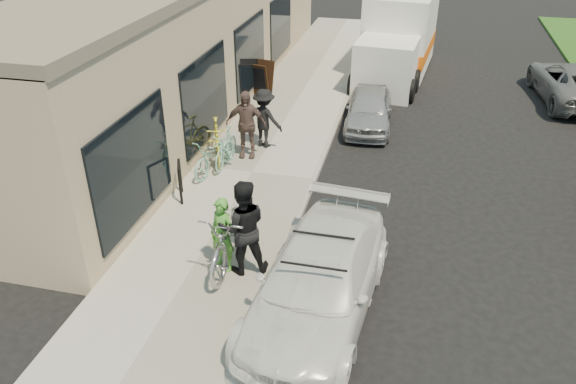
{
  "coord_description": "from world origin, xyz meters",
  "views": [
    {
      "loc": [
        1.68,
        -8.77,
        6.62
      ],
      "look_at": [
        -0.54,
        0.69,
        1.05
      ],
      "focal_mm": 35.0,
      "sensor_mm": 36.0,
      "label": 1
    }
  ],
  "objects_px": {
    "sandwich_board": "(261,78)",
    "cruiser_bike_c": "(217,141)",
    "moving_truck": "(398,39)",
    "sedan_white": "(318,282)",
    "far_car_gray": "(573,82)",
    "man_standing": "(243,227)",
    "bystander_a": "(264,118)",
    "cruiser_bike_b": "(215,155)",
    "woman_rider": "(223,235)",
    "bystander_b": "(246,124)",
    "tandem_bike": "(233,233)",
    "sedan_silver": "(369,109)",
    "bike_rack": "(180,177)",
    "cruiser_bike_a": "(226,148)"
  },
  "relations": [
    {
      "from": "bike_rack",
      "to": "woman_rider",
      "type": "height_order",
      "value": "woman_rider"
    },
    {
      "from": "tandem_bike",
      "to": "man_standing",
      "type": "height_order",
      "value": "man_standing"
    },
    {
      "from": "sedan_white",
      "to": "bystander_a",
      "type": "height_order",
      "value": "bystander_a"
    },
    {
      "from": "woman_rider",
      "to": "cruiser_bike_b",
      "type": "xyz_separation_m",
      "value": [
        -1.47,
        3.66,
        -0.28
      ]
    },
    {
      "from": "far_car_gray",
      "to": "man_standing",
      "type": "bearing_deg",
      "value": 50.06
    },
    {
      "from": "sedan_white",
      "to": "cruiser_bike_a",
      "type": "distance_m",
      "value": 5.74
    },
    {
      "from": "sedan_silver",
      "to": "cruiser_bike_b",
      "type": "xyz_separation_m",
      "value": [
        -3.33,
        -4.03,
        0.05
      ]
    },
    {
      "from": "far_car_gray",
      "to": "cruiser_bike_c",
      "type": "distance_m",
      "value": 12.06
    },
    {
      "from": "far_car_gray",
      "to": "sandwich_board",
      "type": "bearing_deg",
      "value": 6.71
    },
    {
      "from": "bike_rack",
      "to": "sedan_white",
      "type": "distance_m",
      "value": 4.68
    },
    {
      "from": "woman_rider",
      "to": "cruiser_bike_c",
      "type": "height_order",
      "value": "woman_rider"
    },
    {
      "from": "sandwich_board",
      "to": "man_standing",
      "type": "height_order",
      "value": "man_standing"
    },
    {
      "from": "bike_rack",
      "to": "bystander_a",
      "type": "xyz_separation_m",
      "value": [
        1.1,
        3.12,
        0.27
      ]
    },
    {
      "from": "sedan_silver",
      "to": "woman_rider",
      "type": "height_order",
      "value": "woman_rider"
    },
    {
      "from": "sedan_white",
      "to": "moving_truck",
      "type": "bearing_deg",
      "value": 93.76
    },
    {
      "from": "sandwich_board",
      "to": "tandem_bike",
      "type": "xyz_separation_m",
      "value": [
        1.96,
        -8.92,
        0.06
      ]
    },
    {
      "from": "man_standing",
      "to": "far_car_gray",
      "type": "bearing_deg",
      "value": -146.39
    },
    {
      "from": "cruiser_bike_a",
      "to": "woman_rider",
      "type": "bearing_deg",
      "value": -71.1
    },
    {
      "from": "sedan_white",
      "to": "bystander_b",
      "type": "xyz_separation_m",
      "value": [
        -2.87,
        5.31,
        0.37
      ]
    },
    {
      "from": "sedan_white",
      "to": "far_car_gray",
      "type": "bearing_deg",
      "value": 68.08
    },
    {
      "from": "cruiser_bike_b",
      "to": "bystander_a",
      "type": "xyz_separation_m",
      "value": [
        0.78,
        1.71,
        0.34
      ]
    },
    {
      "from": "tandem_bike",
      "to": "cruiser_bike_b",
      "type": "xyz_separation_m",
      "value": [
        -1.58,
        3.38,
        -0.16
      ]
    },
    {
      "from": "sandwich_board",
      "to": "sedan_silver",
      "type": "height_order",
      "value": "sandwich_board"
    },
    {
      "from": "far_car_gray",
      "to": "sedan_white",
      "type": "bearing_deg",
      "value": 57.01
    },
    {
      "from": "moving_truck",
      "to": "sedan_white",
      "type": "bearing_deg",
      "value": -86.18
    },
    {
      "from": "cruiser_bike_c",
      "to": "bystander_a",
      "type": "xyz_separation_m",
      "value": [
        0.95,
        1.09,
        0.27
      ]
    },
    {
      "from": "cruiser_bike_a",
      "to": "bystander_b",
      "type": "height_order",
      "value": "bystander_b"
    },
    {
      "from": "sedan_white",
      "to": "woman_rider",
      "type": "relative_size",
      "value": 3.21
    },
    {
      "from": "tandem_bike",
      "to": "bystander_b",
      "type": "relative_size",
      "value": 1.32
    },
    {
      "from": "cruiser_bike_c",
      "to": "bystander_a",
      "type": "bearing_deg",
      "value": 26.35
    },
    {
      "from": "bystander_a",
      "to": "bystander_b",
      "type": "height_order",
      "value": "bystander_b"
    },
    {
      "from": "moving_truck",
      "to": "cruiser_bike_b",
      "type": "height_order",
      "value": "moving_truck"
    },
    {
      "from": "man_standing",
      "to": "bystander_a",
      "type": "bearing_deg",
      "value": -100.74
    },
    {
      "from": "woman_rider",
      "to": "cruiser_bike_a",
      "type": "relative_size",
      "value": 0.96
    },
    {
      "from": "sedan_silver",
      "to": "far_car_gray",
      "type": "height_order",
      "value": "far_car_gray"
    },
    {
      "from": "man_standing",
      "to": "cruiser_bike_a",
      "type": "height_order",
      "value": "man_standing"
    },
    {
      "from": "cruiser_bike_a",
      "to": "cruiser_bike_b",
      "type": "bearing_deg",
      "value": -105.7
    },
    {
      "from": "tandem_bike",
      "to": "cruiser_bike_c",
      "type": "relative_size",
      "value": 1.35
    },
    {
      "from": "sandwich_board",
      "to": "woman_rider",
      "type": "xyz_separation_m",
      "value": [
        1.85,
        -9.2,
        0.17
      ]
    },
    {
      "from": "man_standing",
      "to": "cruiser_bike_b",
      "type": "xyz_separation_m",
      "value": [
        -1.85,
        3.61,
        -0.47
      ]
    },
    {
      "from": "bike_rack",
      "to": "sandwich_board",
      "type": "distance_m",
      "value": 6.95
    },
    {
      "from": "bike_rack",
      "to": "sandwich_board",
      "type": "bearing_deg",
      "value": 90.48
    },
    {
      "from": "sedan_white",
      "to": "moving_truck",
      "type": "xyz_separation_m",
      "value": [
        0.4,
        13.59,
        0.62
      ]
    },
    {
      "from": "cruiser_bike_c",
      "to": "bystander_b",
      "type": "bearing_deg",
      "value": 7.4
    },
    {
      "from": "sandwich_board",
      "to": "cruiser_bike_c",
      "type": "bearing_deg",
      "value": -74.49
    },
    {
      "from": "far_car_gray",
      "to": "woman_rider",
      "type": "distance_m",
      "value": 13.97
    },
    {
      "from": "sedan_white",
      "to": "bystander_b",
      "type": "height_order",
      "value": "bystander_b"
    },
    {
      "from": "sandwich_board",
      "to": "cruiser_bike_c",
      "type": "height_order",
      "value": "sandwich_board"
    },
    {
      "from": "sandwich_board",
      "to": "sedan_white",
      "type": "relative_size",
      "value": 0.23
    },
    {
      "from": "cruiser_bike_a",
      "to": "far_car_gray",
      "type": "bearing_deg",
      "value": 38.33
    }
  ]
}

